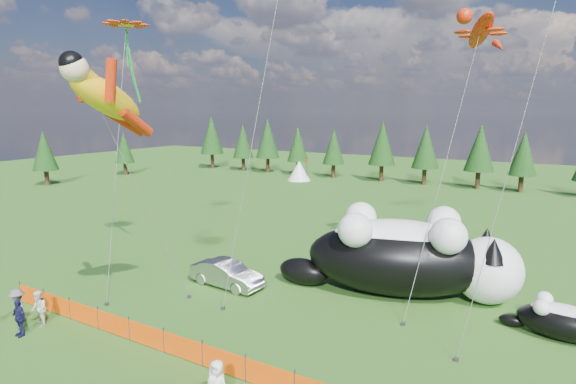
# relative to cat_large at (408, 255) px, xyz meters

# --- Properties ---
(ground) EXTENTS (160.00, 160.00, 0.00)m
(ground) POSITION_rel_cat_large_xyz_m (-5.90, -7.75, -2.19)
(ground) COLOR #0D3A0A
(ground) RESTS_ON ground
(safety_fence) EXTENTS (22.06, 0.06, 1.10)m
(safety_fence) POSITION_rel_cat_large_xyz_m (-5.90, -10.75, -1.68)
(safety_fence) COLOR #262626
(safety_fence) RESTS_ON ground
(tree_line) EXTENTS (90.00, 4.00, 8.00)m
(tree_line) POSITION_rel_cat_large_xyz_m (-5.90, 37.25, 1.81)
(tree_line) COLOR black
(tree_line) RESTS_ON ground
(festival_tents) EXTENTS (50.00, 3.20, 2.80)m
(festival_tents) POSITION_rel_cat_large_xyz_m (5.10, 32.25, -0.79)
(festival_tents) COLOR white
(festival_tents) RESTS_ON ground
(cat_large) EXTENTS (12.53, 6.79, 4.60)m
(cat_large) POSITION_rel_cat_large_xyz_m (0.00, 0.00, 0.00)
(cat_large) COLOR black
(cat_large) RESTS_ON ground
(cat_small) EXTENTS (4.87, 2.05, 1.76)m
(cat_small) POSITION_rel_cat_large_xyz_m (7.27, -1.48, -1.35)
(cat_small) COLOR black
(cat_small) RESTS_ON ground
(car) EXTENTS (4.45, 1.83, 1.43)m
(car) POSITION_rel_cat_large_xyz_m (-9.00, -3.86, -1.47)
(car) COLOR #A7A8AC
(car) RESTS_ON ground
(spectator_b) EXTENTS (0.93, 0.77, 1.65)m
(spectator_b) POSITION_rel_cat_large_xyz_m (-13.52, -11.85, -1.36)
(spectator_b) COLOR white
(spectator_b) RESTS_ON ground
(spectator_c) EXTENTS (0.99, 0.54, 1.65)m
(spectator_c) POSITION_rel_cat_large_xyz_m (-13.37, -12.81, -1.36)
(spectator_c) COLOR #16163C
(spectator_c) RESTS_ON ground
(spectator_d) EXTENTS (1.32, 0.93, 1.84)m
(spectator_d) POSITION_rel_cat_large_xyz_m (-14.13, -12.42, -1.27)
(spectator_d) COLOR #55565A
(spectator_d) RESTS_ON ground
(superhero_kite) EXTENTS (3.95, 6.58, 12.39)m
(superhero_kite) POSITION_rel_cat_large_xyz_m (-9.60, -10.52, 7.95)
(superhero_kite) COLOR yellow
(superhero_kite) RESTS_ON ground
(gecko_kite) EXTENTS (4.50, 12.57, 16.87)m
(gecko_kite) POSITION_rel_cat_large_xyz_m (2.00, 5.79, 11.90)
(gecko_kite) COLOR red
(gecko_kite) RESTS_ON ground
(flower_kite) EXTENTS (3.86, 5.88, 15.01)m
(flower_kite) POSITION_rel_cat_large_xyz_m (-14.99, -4.61, 11.99)
(flower_kite) COLOR red
(flower_kite) RESTS_ON ground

